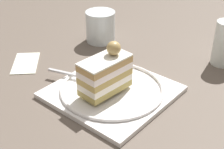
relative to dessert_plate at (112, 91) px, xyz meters
The scene contains 6 objects.
ground_plane 0.03m from the dessert_plate, 15.74° to the right, with size 2.40×2.40×0.00m, color brown.
dessert_plate is the anchor object (origin of this frame).
cake_slice 0.05m from the dessert_plate, 85.61° to the left, with size 0.06×0.11×0.10m.
fork 0.09m from the dessert_plate, 21.19° to the left, with size 0.11×0.06×0.00m.
drink_glass_near 0.26m from the dessert_plate, 33.86° to the right, with size 0.08×0.08×0.08m.
folded_napkin 0.24m from the dessert_plate, 17.48° to the left, with size 0.10×0.06×0.00m, color white.
Camera 1 is at (-0.45, 0.37, 0.39)m, focal length 52.73 mm.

